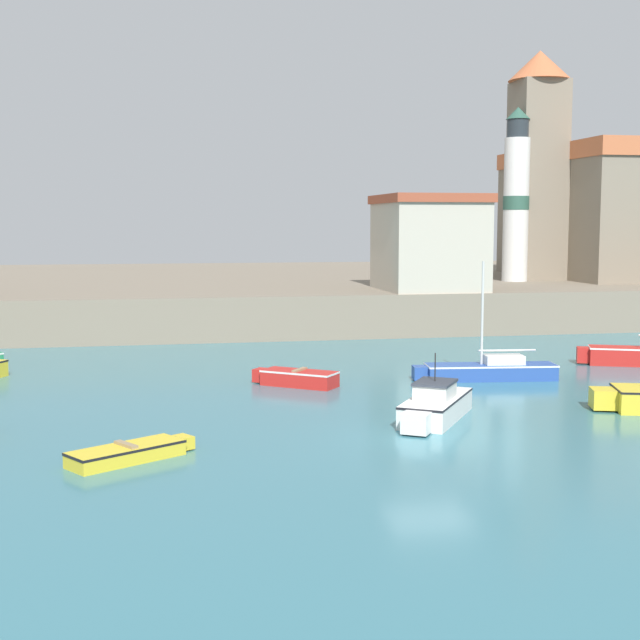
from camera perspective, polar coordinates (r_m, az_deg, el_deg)
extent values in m
plane|color=teal|center=(26.49, 7.00, -7.49)|extent=(200.00, 200.00, 0.00)
cube|color=gray|center=(66.97, -4.05, 1.89)|extent=(120.00, 40.00, 2.39)
cube|color=yellow|center=(31.55, 17.67, -4.80)|extent=(1.04, 1.16, 0.66)
cube|color=#284C9E|center=(36.44, 10.87, -3.27)|extent=(5.29, 1.84, 0.63)
cube|color=#284C9E|center=(35.80, 6.42, -3.37)|extent=(0.64, 0.75, 0.53)
cube|color=white|center=(36.40, 10.88, -2.85)|extent=(5.34, 1.86, 0.07)
cylinder|color=silver|center=(36.03, 10.35, 0.44)|extent=(0.10, 0.10, 4.13)
cylinder|color=silver|center=(36.49, 11.88, -1.91)|extent=(2.32, 0.35, 0.08)
cube|color=silver|center=(36.50, 11.67, -2.49)|extent=(1.64, 1.05, 0.36)
cube|color=white|center=(28.91, 7.44, -5.60)|extent=(3.39, 4.14, 0.72)
cube|color=white|center=(26.72, 6.17, -6.57)|extent=(1.02, 0.98, 0.61)
cube|color=black|center=(28.85, 7.45, -4.98)|extent=(3.42, 4.18, 0.07)
cube|color=silver|center=(28.60, 7.36, -4.51)|extent=(1.67, 1.76, 0.47)
cube|color=#2D333D|center=(28.55, 7.37, -3.98)|extent=(1.80, 1.90, 0.08)
cylinder|color=black|center=(28.47, 7.38, -3.01)|extent=(0.04, 0.04, 0.90)
cube|color=red|center=(41.50, 16.48, -2.15)|extent=(0.75, 0.81, 0.68)
cube|color=yellow|center=(24.29, -12.30, -8.36)|extent=(3.16, 2.56, 0.41)
cube|color=yellow|center=(25.23, -8.82, -7.74)|extent=(0.72, 0.75, 0.35)
cube|color=black|center=(24.25, -12.31, -7.98)|extent=(3.20, 2.59, 0.07)
cube|color=#997F5B|center=(24.23, -12.31, -7.79)|extent=(0.66, 0.87, 0.08)
cube|color=red|center=(34.40, -1.31, -3.75)|extent=(2.98, 2.63, 0.60)
cube|color=red|center=(35.19, -3.78, -3.54)|extent=(0.77, 0.80, 0.51)
cube|color=white|center=(34.35, -1.32, -3.33)|extent=(3.01, 2.65, 0.07)
cube|color=#997F5B|center=(34.34, -1.32, -3.20)|extent=(0.73, 0.88, 0.08)
cube|color=gray|center=(67.76, 17.35, 6.09)|extent=(8.58, 16.66, 8.06)
cube|color=#C1663D|center=(67.93, 17.47, 10.00)|extent=(8.75, 17.00, 1.20)
cube|color=gray|center=(62.96, 13.72, 8.62)|extent=(3.23, 3.23, 13.35)
cone|color=#C1663D|center=(63.76, 13.90, 15.52)|extent=(4.20, 4.20, 2.00)
cylinder|color=silver|center=(60.74, 12.43, 6.88)|extent=(1.66, 1.66, 9.42)
cylinder|color=#2D5647|center=(60.75, 12.44, 7.33)|extent=(1.71, 1.71, 0.90)
cylinder|color=#262D33|center=(61.05, 12.55, 11.87)|extent=(1.41, 1.41, 1.20)
cone|color=#2D5647|center=(61.15, 12.57, 12.80)|extent=(1.58, 1.58, 0.80)
cube|color=#BCB29E|center=(52.08, 6.98, 4.67)|extent=(5.41, 6.30, 4.99)
cube|color=#9E472D|center=(52.08, 7.02, 7.69)|extent=(5.68, 6.62, 0.50)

